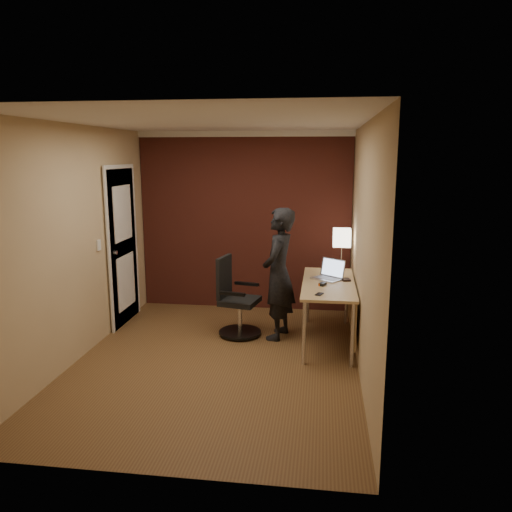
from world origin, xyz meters
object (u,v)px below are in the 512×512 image
(desk, at_px, (335,293))
(wallet, at_px, (346,280))
(mouse, at_px, (323,284))
(person, at_px, (279,274))
(desk_lamp, at_px, (342,238))
(office_chair, at_px, (235,302))
(laptop, at_px, (330,273))
(phone, at_px, (319,294))

(desk, relative_size, wallet, 13.64)
(mouse, relative_size, person, 0.06)
(desk, xyz_separation_m, desk_lamp, (0.09, 0.64, 0.55))
(desk_lamp, xyz_separation_m, office_chair, (-1.28, -0.54, -0.73))
(wallet, bearing_deg, office_chair, -179.69)
(desk_lamp, xyz_separation_m, wallet, (0.04, -0.53, -0.41))
(desk, bearing_deg, wallet, 39.44)
(desk, bearing_deg, office_chair, 175.26)
(laptop, xyz_separation_m, wallet, (0.19, -0.07, -0.05))
(desk_lamp, height_order, office_chair, desk_lamp)
(desk, xyz_separation_m, wallet, (0.13, 0.11, 0.14))
(mouse, distance_m, wallet, 0.38)
(desk_lamp, bearing_deg, person, -143.69)
(laptop, xyz_separation_m, office_chair, (-1.13, -0.08, -0.37))
(desk, distance_m, person, 0.70)
(wallet, bearing_deg, desk, -140.56)
(person, bearing_deg, mouse, 77.00)
(laptop, xyz_separation_m, phone, (-0.11, -0.72, -0.06))
(mouse, relative_size, wallet, 0.91)
(office_chair, bearing_deg, person, -1.36)
(wallet, xyz_separation_m, person, (-0.79, -0.02, 0.05))
(desk_lamp, distance_m, laptop, 0.60)
(desk, bearing_deg, mouse, -132.71)
(mouse, height_order, wallet, mouse)
(laptop, bearing_deg, wallet, -21.01)
(mouse, height_order, office_chair, office_chair)
(mouse, bearing_deg, laptop, 100.60)
(desk, height_order, mouse, mouse)
(laptop, bearing_deg, phone, -99.07)
(office_chair, bearing_deg, wallet, 0.31)
(desk_lamp, bearing_deg, mouse, -106.16)
(desk, distance_m, phone, 0.58)
(desk_lamp, relative_size, mouse, 5.35)
(person, bearing_deg, laptop, 110.67)
(desk_lamp, relative_size, person, 0.34)
(phone, bearing_deg, office_chair, 168.84)
(desk, distance_m, wallet, 0.22)
(mouse, bearing_deg, office_chair, -169.30)
(desk, xyz_separation_m, phone, (-0.18, -0.54, 0.13))
(laptop, bearing_deg, desk_lamp, 72.08)
(laptop, height_order, person, person)
(phone, bearing_deg, desk, 92.65)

